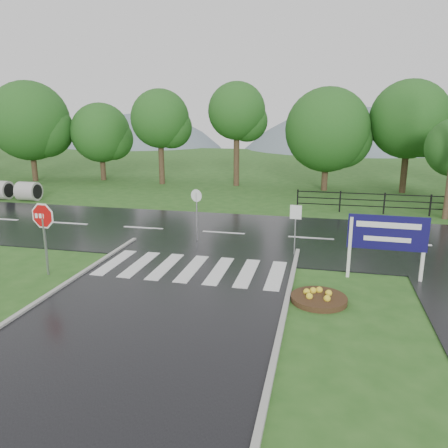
# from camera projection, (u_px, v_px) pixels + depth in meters

# --- Properties ---
(ground) EXTENTS (120.00, 120.00, 0.00)m
(ground) POSITION_uv_depth(u_px,v_px,m) (133.00, 338.00, 10.86)
(ground) COLOR #28561C
(ground) RESTS_ON ground
(main_road) EXTENTS (90.00, 8.00, 0.04)m
(main_road) POSITION_uv_depth(u_px,v_px,m) (224.00, 234.00, 20.31)
(main_road) COLOR black
(main_road) RESTS_ON ground
(crosswalk) EXTENTS (6.50, 2.80, 0.02)m
(crosswalk) POSITION_uv_depth(u_px,v_px,m) (192.00, 268.00, 15.57)
(crosswalk) COLOR silver
(crosswalk) RESTS_ON ground
(fence_west) EXTENTS (9.58, 0.08, 1.20)m
(fence_west) POSITION_uv_depth(u_px,v_px,m) (384.00, 201.00, 24.11)
(fence_west) COLOR black
(fence_west) RESTS_ON ground
(hills) EXTENTS (102.00, 48.00, 48.00)m
(hills) POSITION_uv_depth(u_px,v_px,m) (315.00, 239.00, 75.32)
(hills) COLOR slate
(hills) RESTS_ON ground
(treeline) EXTENTS (83.20, 5.20, 10.00)m
(treeline) POSITION_uv_depth(u_px,v_px,m) (278.00, 187.00, 33.31)
(treeline) COLOR #1B4F18
(treeline) RESTS_ON ground
(culvert_pipes) EXTENTS (5.50, 1.20, 1.20)m
(culvert_pipes) POSITION_uv_depth(u_px,v_px,m) (0.00, 190.00, 28.38)
(culvert_pipes) COLOR #9E9B93
(culvert_pipes) RESTS_ON ground
(stop_sign) EXTENTS (1.19, 0.15, 2.69)m
(stop_sign) POSITION_uv_depth(u_px,v_px,m) (43.00, 222.00, 14.68)
(stop_sign) COLOR #939399
(stop_sign) RESTS_ON ground
(estate_billboard) EXTENTS (2.53, 0.13, 2.21)m
(estate_billboard) POSITION_uv_depth(u_px,v_px,m) (387.00, 236.00, 14.31)
(estate_billboard) COLOR silver
(estate_billboard) RESTS_ON ground
(flower_bed) EXTENTS (1.66, 1.66, 0.33)m
(flower_bed) POSITION_uv_depth(u_px,v_px,m) (319.00, 298.00, 12.92)
(flower_bed) COLOR #332111
(flower_bed) RESTS_ON ground
(reg_sign_small) EXTENTS (0.45, 0.07, 2.02)m
(reg_sign_small) POSITION_uv_depth(u_px,v_px,m) (295.00, 220.00, 16.86)
(reg_sign_small) COLOR #939399
(reg_sign_small) RESTS_ON ground
(reg_sign_round) EXTENTS (0.52, 0.18, 2.31)m
(reg_sign_round) POSITION_uv_depth(u_px,v_px,m) (197.00, 209.00, 18.69)
(reg_sign_round) COLOR #939399
(reg_sign_round) RESTS_ON ground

